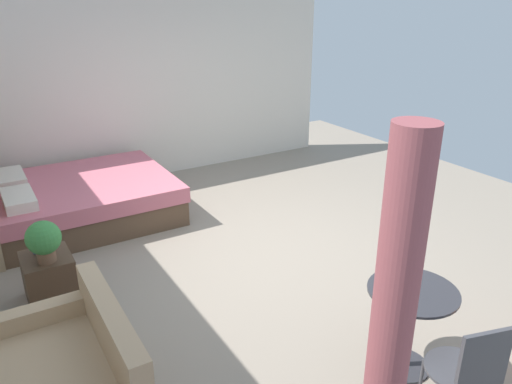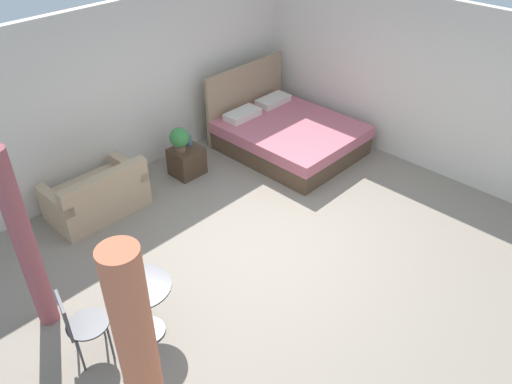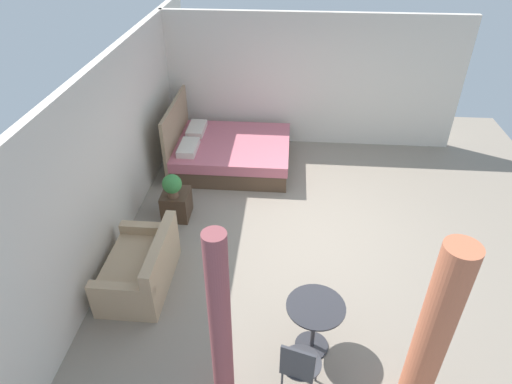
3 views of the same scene
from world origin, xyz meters
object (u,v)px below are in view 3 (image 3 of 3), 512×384
cafe_chair_near_window (299,365)px  couch (141,269)px  potted_plant (172,185)px  balcony_table (315,319)px  nightstand (176,204)px  bed (229,152)px  vase (173,184)px

cafe_chair_near_window → couch: bearing=54.9°
couch → potted_plant: (1.45, -0.12, 0.41)m
potted_plant → balcony_table: potted_plant is taller
nightstand → balcony_table: balcony_table is taller
nightstand → balcony_table: 3.23m
bed → potted_plant: bearing=160.4°
potted_plant → cafe_chair_near_window: size_ratio=0.44×
couch → nightstand: bearing=-4.3°
nightstand → potted_plant: (-0.10, 0.00, 0.45)m
potted_plant → vase: size_ratio=2.28×
vase → cafe_chair_near_window: bearing=-147.1°
bed → vase: size_ratio=12.68×
balcony_table → couch: bearing=69.8°
bed → cafe_chair_near_window: bed is taller
couch → vase: size_ratio=7.66×
nightstand → potted_plant: bearing=179.8°
nightstand → cafe_chair_near_window: (-3.02, -1.98, 0.31)m
potted_plant → balcony_table: bearing=-136.6°
vase → potted_plant: bearing=-167.9°
nightstand → cafe_chair_near_window: 3.63m
nightstand → balcony_table: bearing=-137.8°
nightstand → cafe_chair_near_window: size_ratio=0.54×
balcony_table → nightstand: bearing=42.2°
vase → nightstand: bearing=-158.4°
potted_plant → balcony_table: size_ratio=0.56×
bed → balcony_table: 4.36m
vase → balcony_table: balcony_table is taller
bed → couch: size_ratio=1.66×
bed → vase: bearing=156.5°
potted_plant → cafe_chair_near_window: cafe_chair_near_window is taller
vase → balcony_table: size_ratio=0.25×
couch → vase: 1.69m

